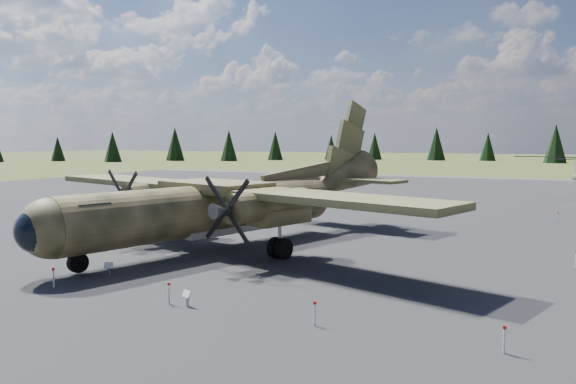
% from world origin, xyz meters
% --- Properties ---
extents(ground, '(500.00, 500.00, 0.00)m').
position_xyz_m(ground, '(0.00, 0.00, 0.00)').
color(ground, '#485425').
rests_on(ground, ground).
extents(apron, '(120.00, 120.00, 0.04)m').
position_xyz_m(apron, '(0.00, 10.00, 0.00)').
color(apron, '#535257').
rests_on(apron, ground).
extents(transport_plane, '(29.17, 25.99, 9.78)m').
position_xyz_m(transport_plane, '(-1.91, -2.24, 2.81)').
color(transport_plane, '#3A3B20').
rests_on(transport_plane, ground).
extents(info_placard_left, '(0.45, 0.30, 0.65)m').
position_xyz_m(info_placard_left, '(-3.29, -10.92, 0.43)').
color(info_placard_left, gray).
rests_on(info_placard_left, ground).
extents(info_placard_right, '(0.43, 0.28, 0.63)m').
position_xyz_m(info_placard_right, '(2.76, -13.42, 0.42)').
color(info_placard_right, gray).
rests_on(info_placard_right, ground).
extents(barrier_fence, '(33.12, 29.62, 0.85)m').
position_xyz_m(barrier_fence, '(-0.46, -0.08, 0.51)').
color(barrier_fence, white).
rests_on(barrier_fence, ground).
extents(treeline, '(307.89, 310.41, 10.98)m').
position_xyz_m(treeline, '(-4.08, -0.22, 4.81)').
color(treeline, black).
rests_on(treeline, ground).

